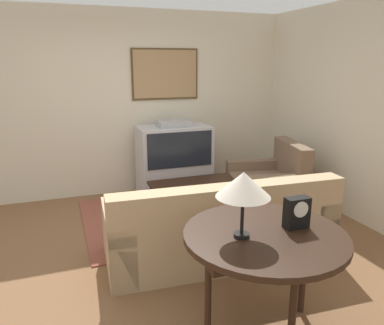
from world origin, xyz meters
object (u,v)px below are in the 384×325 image
mantel_clock (297,213)px  table_lamp (243,185)px  tv (174,160)px  console_table (265,241)px  couch (220,229)px  armchair (268,186)px  coffee_table (196,187)px

mantel_clock → table_lamp: bearing=179.9°
tv → console_table: tv is taller
couch → armchair: (1.23, 1.10, -0.02)m
armchair → couch: bearing=-36.4°
tv → table_lamp: (-0.46, -3.06, 0.62)m
tv → table_lamp: 3.15m
armchair → coffee_table: bearing=-76.5°
table_lamp → mantel_clock: (0.44, -0.00, -0.26)m
console_table → table_lamp: 0.48m
tv → mantel_clock: 3.08m
tv → couch: (-0.13, -1.97, -0.23)m
armchair → coffee_table: size_ratio=0.99×
console_table → table_lamp: size_ratio=2.50×
tv → console_table: (-0.28, -3.06, 0.18)m
armchair → console_table: size_ratio=0.96×
tv → armchair: 1.43m
tv → coffee_table: (0.01, -0.90, -0.13)m
tv → table_lamp: bearing=-98.6°
armchair → coffee_table: armchair is taller
tv → table_lamp: table_lamp is taller
couch → armchair: armchair is taller
tv → coffee_table: tv is taller
coffee_table → table_lamp: bearing=-102.3°
table_lamp → armchair: bearing=54.4°
console_table → mantel_clock: bearing=0.8°
mantel_clock → couch: bearing=95.5°
table_lamp → couch: bearing=72.9°
couch → mantel_clock: bearing=98.8°
table_lamp → mantel_clock: size_ratio=2.02×
couch → console_table: (-0.15, -1.10, 0.41)m
table_lamp → console_table: bearing=-1.4°
console_table → mantel_clock: size_ratio=5.06×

